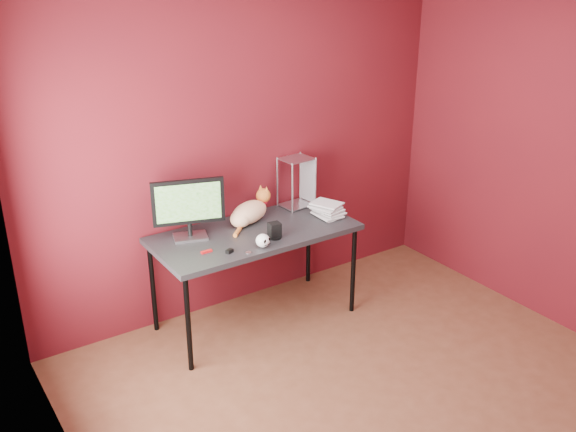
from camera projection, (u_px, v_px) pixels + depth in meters
room at (407, 192)px, 3.44m from camera, size 3.52×3.52×2.61m
desk at (255, 237)px, 4.70m from camera, size 1.50×0.70×0.75m
monitor at (188, 206)px, 4.48m from camera, size 0.49×0.23×0.44m
cat at (250, 212)px, 4.80m from camera, size 0.46×0.34×0.24m
skull_mug at (263, 241)px, 4.41m from camera, size 0.10×0.10×0.09m
speaker at (275, 231)px, 4.55m from camera, size 0.10×0.10×0.12m
book_stack at (320, 147)px, 4.70m from camera, size 0.24×0.27×1.13m
wire_rack at (296, 182)px, 5.06m from camera, size 0.25×0.21×0.41m
pocket_knife at (207, 252)px, 4.34m from camera, size 0.08×0.02×0.02m
black_gadget at (230, 251)px, 4.34m from camera, size 0.06×0.05×0.02m
washer at (249, 252)px, 4.34m from camera, size 0.04×0.04×0.00m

